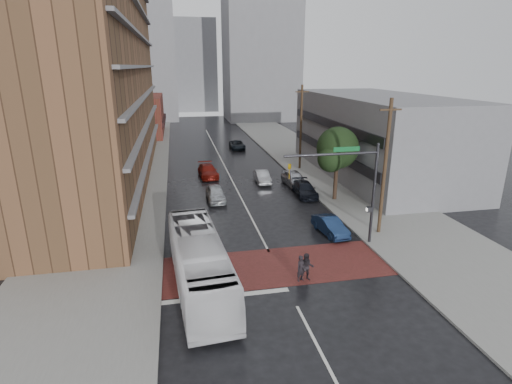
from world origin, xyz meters
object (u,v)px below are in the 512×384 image
object	(u,v)px
pedestrian_a	(301,268)
car_parked_mid	(305,189)
pedestrian_b	(307,267)
transit_bus	(199,262)
suv_travel	(237,145)
car_travel_b	(262,177)
car_travel_c	(208,171)
car_travel_a	(216,194)
car_parked_near	(330,226)
car_parked_far	(294,179)

from	to	relation	value
pedestrian_a	car_parked_mid	xyz separation A→B (m)	(5.21, 15.39, -0.16)
pedestrian_b	pedestrian_a	bearing A→B (deg)	-165.59
transit_bus	suv_travel	xyz separation A→B (m)	(8.05, 38.72, -0.91)
car_travel_b	car_travel_c	distance (m)	6.58
pedestrian_b	car_travel_c	world-z (taller)	pedestrian_b
car_travel_a	car_parked_near	size ratio (longest dim) A/B	1.07
pedestrian_a	suv_travel	bearing A→B (deg)	64.63
car_travel_a	car_travel_b	bearing A→B (deg)	41.71
transit_bus	car_parked_mid	size ratio (longest dim) A/B	2.48
pedestrian_a	car_parked_far	bearing A→B (deg)	52.49
car_parked_mid	car_parked_far	xyz separation A→B (m)	(-0.03, 3.46, 0.13)
pedestrian_a	car_parked_mid	size ratio (longest dim) A/B	0.36
transit_bus	car_travel_b	distance (m)	21.65
transit_bus	car_parked_far	distance (m)	21.42
car_travel_c	suv_travel	xyz separation A→B (m)	(5.66, 15.06, -0.05)
suv_travel	car_parked_near	bearing A→B (deg)	-85.55
car_travel_b	car_parked_mid	distance (m)	6.09
car_travel_a	car_travel_b	world-z (taller)	car_travel_a
car_travel_c	car_parked_near	world-z (taller)	car_travel_c
car_travel_a	car_travel_c	bearing A→B (deg)	89.15
car_travel_a	car_travel_b	distance (m)	7.52
suv_travel	pedestrian_a	bearing A→B (deg)	-92.25
transit_bus	pedestrian_b	xyz separation A→B (m)	(6.18, -0.50, -0.70)
car_travel_c	car_parked_near	xyz separation A→B (m)	(7.66, -17.99, -0.05)
transit_bus	suv_travel	size ratio (longest dim) A/B	2.43
car_travel_c	car_parked_near	distance (m)	19.55
car_travel_a	car_travel_c	xyz separation A→B (m)	(-0.01, 8.63, -0.02)
car_travel_a	car_parked_near	distance (m)	12.09
transit_bus	suv_travel	bearing A→B (deg)	73.86
car_parked_near	car_parked_mid	bearing A→B (deg)	76.11
transit_bus	pedestrian_b	bearing A→B (deg)	-9.02
car_parked_near	pedestrian_b	bearing A→B (deg)	-129.84
car_parked_near	car_parked_mid	world-z (taller)	car_parked_mid
pedestrian_b	car_parked_far	world-z (taller)	pedestrian_b
car_travel_a	car_parked_mid	bearing A→B (deg)	-1.84
pedestrian_a	pedestrian_b	bearing A→B (deg)	-22.13
transit_bus	suv_travel	world-z (taller)	transit_bus
transit_bus	pedestrian_b	world-z (taller)	transit_bus
car_travel_a	car_parked_mid	distance (m)	8.64
car_travel_c	pedestrian_a	bearing A→B (deg)	-86.29
pedestrian_a	car_parked_far	world-z (taller)	pedestrian_a
car_travel_c	transit_bus	bearing A→B (deg)	-100.15
car_travel_b	car_travel_a	bearing A→B (deg)	-136.25
car_parked_far	car_travel_a	bearing A→B (deg)	-162.73
pedestrian_b	car_travel_a	world-z (taller)	pedestrian_b
transit_bus	car_travel_c	world-z (taller)	transit_bus
car_travel_c	suv_travel	size ratio (longest dim) A/B	1.04
pedestrian_a	car_travel_c	bearing A→B (deg)	75.96
transit_bus	car_parked_near	xyz separation A→B (m)	(10.05, 5.68, -0.91)
transit_bus	car_parked_near	distance (m)	11.58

